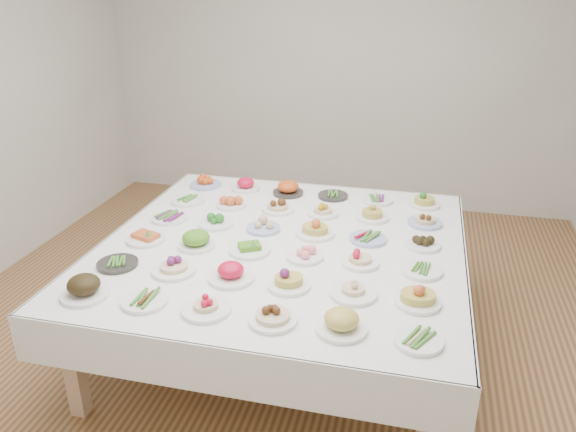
% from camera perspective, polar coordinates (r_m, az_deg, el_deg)
% --- Properties ---
extents(room_envelope, '(5.02, 5.02, 2.81)m').
position_cam_1_polar(room_envelope, '(3.57, -1.23, 14.90)').
color(room_envelope, olive).
rests_on(room_envelope, ground).
extents(display_table, '(2.32, 2.32, 0.75)m').
position_cam_1_polar(display_table, '(3.67, -0.56, -3.67)').
color(display_table, white).
rests_on(display_table, ground).
extents(dish_0, '(0.26, 0.26, 0.15)m').
position_cam_1_polar(dish_0, '(3.22, -20.05, -6.56)').
color(dish_0, white).
rests_on(dish_0, display_table).
extents(dish_1, '(0.24, 0.24, 0.06)m').
position_cam_1_polar(dish_1, '(3.09, -14.37, -8.15)').
color(dish_1, white).
rests_on(dish_1, display_table).
extents(dish_2, '(0.25, 0.25, 0.13)m').
position_cam_1_polar(dish_2, '(2.94, -8.37, -8.63)').
color(dish_2, white).
rests_on(dish_2, display_table).
extents(dish_3, '(0.24, 0.24, 0.13)m').
position_cam_1_polar(dish_3, '(2.83, -1.56, -9.63)').
color(dish_3, white).
rests_on(dish_3, display_table).
extents(dish_4, '(0.27, 0.27, 0.15)m').
position_cam_1_polar(dish_4, '(2.78, 5.47, -10.28)').
color(dish_4, white).
rests_on(dish_4, display_table).
extents(dish_5, '(0.23, 0.23, 0.05)m').
position_cam_1_polar(dish_5, '(2.77, 13.10, -12.06)').
color(dish_5, white).
rests_on(dish_5, display_table).
extents(dish_6, '(0.24, 0.24, 0.05)m').
position_cam_1_polar(dish_6, '(3.51, -16.94, -4.56)').
color(dish_6, '#2C2927').
rests_on(dish_6, display_table).
extents(dish_7, '(0.25, 0.25, 0.14)m').
position_cam_1_polar(dish_7, '(3.34, -11.58, -4.58)').
color(dish_7, white).
rests_on(dish_7, display_table).
extents(dish_8, '(0.26, 0.26, 0.14)m').
position_cam_1_polar(dish_8, '(3.21, -5.84, -5.46)').
color(dish_8, white).
rests_on(dish_8, display_table).
extents(dish_9, '(0.25, 0.24, 0.15)m').
position_cam_1_polar(dish_9, '(3.12, 0.10, -6.10)').
color(dish_9, white).
rests_on(dish_9, display_table).
extents(dish_10, '(0.26, 0.26, 0.12)m').
position_cam_1_polar(dish_10, '(3.07, 6.65, -7.17)').
color(dish_10, white).
rests_on(dish_10, display_table).
extents(dish_11, '(0.24, 0.24, 0.15)m').
position_cam_1_polar(dish_11, '(3.05, 13.11, -7.57)').
color(dish_11, white).
rests_on(dish_11, display_table).
extents(dish_12, '(0.25, 0.25, 0.11)m').
position_cam_1_polar(dish_12, '(3.77, -14.27, -1.85)').
color(dish_12, white).
rests_on(dish_12, display_table).
extents(dish_13, '(0.24, 0.24, 0.15)m').
position_cam_1_polar(dish_13, '(3.61, -9.34, -2.08)').
color(dish_13, white).
rests_on(dish_13, display_table).
extents(dish_14, '(0.25, 0.25, 0.10)m').
position_cam_1_polar(dish_14, '(3.52, -3.93, -3.07)').
color(dish_14, white).
rests_on(dish_14, display_table).
extents(dish_15, '(0.23, 0.23, 0.09)m').
position_cam_1_polar(dish_15, '(3.44, 1.69, -3.74)').
color(dish_15, white).
rests_on(dish_15, display_table).
extents(dish_16, '(0.22, 0.22, 0.12)m').
position_cam_1_polar(dish_16, '(3.39, 7.37, -4.07)').
color(dish_16, white).
rests_on(dish_16, display_table).
extents(dish_17, '(0.24, 0.24, 0.05)m').
position_cam_1_polar(dish_17, '(3.38, 13.37, -5.31)').
color(dish_17, white).
rests_on(dish_17, display_table).
extents(dish_18, '(0.26, 0.25, 0.06)m').
position_cam_1_polar(dish_18, '(4.07, -11.95, -0.02)').
color(dish_18, white).
rests_on(dish_18, display_table).
extents(dish_19, '(0.24, 0.24, 0.10)m').
position_cam_1_polar(dish_19, '(3.92, -7.34, -0.38)').
color(dish_19, white).
rests_on(dish_19, display_table).
extents(dish_20, '(0.23, 0.23, 0.10)m').
position_cam_1_polar(dish_20, '(3.82, -2.54, -0.85)').
color(dish_20, '#4C66B2').
rests_on(dish_20, display_table).
extents(dish_21, '(0.26, 0.26, 0.15)m').
position_cam_1_polar(dish_21, '(3.73, 2.78, -0.92)').
color(dish_21, white).
rests_on(dish_21, display_table).
extents(dish_22, '(0.25, 0.24, 0.06)m').
position_cam_1_polar(dish_22, '(3.71, 8.11, -2.13)').
color(dish_22, '#4C66B2').
rests_on(dish_22, display_table).
extents(dish_23, '(0.23, 0.23, 0.09)m').
position_cam_1_polar(dish_23, '(3.69, 13.52, -2.56)').
color(dish_23, white).
rests_on(dish_23, display_table).
extents(dish_24, '(0.26, 0.26, 0.05)m').
position_cam_1_polar(dish_24, '(4.36, -10.11, 1.68)').
color(dish_24, white).
rests_on(dish_24, display_table).
extents(dish_25, '(0.22, 0.22, 0.10)m').
position_cam_1_polar(dish_25, '(4.23, -5.78, 1.52)').
color(dish_25, white).
rests_on(dish_25, display_table).
extents(dish_26, '(0.23, 0.23, 0.14)m').
position_cam_1_polar(dish_26, '(4.12, -1.04, 1.35)').
color(dish_26, white).
rests_on(dish_26, display_table).
extents(dish_27, '(0.22, 0.22, 0.11)m').
position_cam_1_polar(dish_27, '(4.06, 3.58, 0.77)').
color(dish_27, white).
rests_on(dish_27, display_table).
extents(dish_28, '(0.23, 0.23, 0.12)m').
position_cam_1_polar(dish_28, '(4.03, 8.56, 0.40)').
color(dish_28, white).
rests_on(dish_28, display_table).
extents(dish_29, '(0.23, 0.23, 0.12)m').
position_cam_1_polar(dish_29, '(4.01, 13.77, -0.16)').
color(dish_29, '#4C66B2').
rests_on(dish_29, display_table).
extents(dish_30, '(0.25, 0.25, 0.11)m').
position_cam_1_polar(dish_30, '(4.67, -8.42, 3.56)').
color(dish_30, '#4C66B2').
rests_on(dish_30, display_table).
extents(dish_31, '(0.23, 0.23, 0.12)m').
position_cam_1_polar(dish_31, '(4.55, -4.32, 3.31)').
color(dish_31, white).
rests_on(dish_31, display_table).
extents(dish_32, '(0.24, 0.24, 0.14)m').
position_cam_1_polar(dish_32, '(4.44, 0.01, 3.03)').
color(dish_32, '#2C2927').
rests_on(dish_32, display_table).
extents(dish_33, '(0.23, 0.23, 0.05)m').
position_cam_1_polar(dish_33, '(4.40, 4.59, 2.18)').
color(dish_33, '#2C2927').
rests_on(dish_33, display_table).
extents(dish_34, '(0.24, 0.24, 0.05)m').
position_cam_1_polar(dish_34, '(4.36, 9.04, 1.71)').
color(dish_34, white).
rests_on(dish_34, display_table).
extents(dish_35, '(0.23, 0.23, 0.13)m').
position_cam_1_polar(dish_35, '(4.33, 13.70, 1.71)').
color(dish_35, white).
rests_on(dish_35, display_table).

